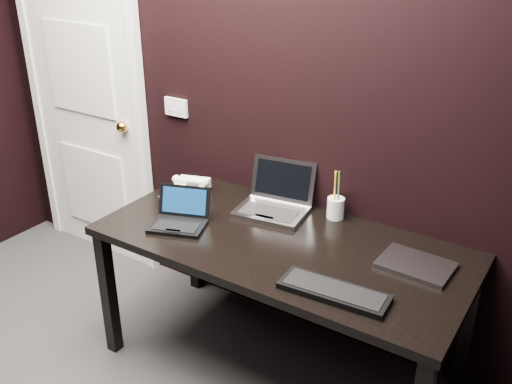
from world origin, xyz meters
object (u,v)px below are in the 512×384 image
Objects in this scene: desk at (281,255)px; desk_phone at (191,186)px; ext_keyboard at (334,291)px; door at (86,101)px; closed_laptop at (416,265)px; mobile_phone at (164,194)px; netbook at (180,219)px; silver_laptop at (274,203)px; pen_cup at (336,207)px.

desk is 7.91× the size of desk_phone.
ext_keyboard is 1.14m from desk_phone.
closed_laptop is (2.24, -0.26, -0.29)m from door.
ext_keyboard is 5.10× the size of mobile_phone.
desk_phone reaches higher than closed_laptop.
closed_laptop is 1.32m from mobile_phone.
netbook reaches higher than mobile_phone.
silver_laptop is 1.24× the size of closed_laptop.
ext_keyboard reaches higher than desk.
desk is at bearing -12.82° from door.
netbook is at bearing -34.83° from mobile_phone.
door is 1.26× the size of desk.
ext_keyboard is at bearing -14.42° from mobile_phone.
mobile_phone is at bearing 177.06° from desk.
mobile_phone is (-1.12, 0.29, 0.02)m from ext_keyboard.
desk_phone reaches higher than mobile_phone.
mobile_phone is (-0.06, -0.14, -0.01)m from desk_phone.
desk is 0.70m from desk_phone.
mobile_phone reaches higher than closed_laptop.
ext_keyboard is 1.79× the size of pen_cup.
closed_laptop is at bearing -9.20° from silver_laptop.
ext_keyboard is at bearing -22.31° from desk_phone.
silver_laptop is (0.30, 0.37, 0.01)m from netbook.
desk is 0.61m from closed_laptop.
desk_phone is 0.79m from pen_cup.
netbook is 0.48m from silver_laptop.
desk is 0.74m from mobile_phone.
pen_cup reaches higher than desk.
desk is 19.72× the size of mobile_phone.
netbook is 1.29× the size of pen_cup.
pen_cup reaches higher than mobile_phone.
silver_laptop is 4.39× the size of mobile_phone.
ext_keyboard is at bearing -64.58° from pen_cup.
netbook reaches higher than desk_phone.
mobile_phone is at bearing -159.96° from silver_laptop.
door is at bearing 167.18° from desk.
desk is (1.65, -0.38, -0.38)m from door.
closed_laptop is at bearing 60.99° from ext_keyboard.
desk is 3.87× the size of ext_keyboard.
closed_laptop is at bearing -24.96° from pen_cup.
silver_laptop is at bearing 127.24° from desk.
desk is 5.36× the size of netbook.
silver_laptop is at bearing 6.58° from desk_phone.
desk_phone is at bearing -173.42° from silver_laptop.
netbook is 0.84× the size of silver_laptop.
desk_phone is (-0.49, -0.06, -0.01)m from silver_laptop.
door is at bearing 159.80° from mobile_phone.
desk_phone is at bearing -11.12° from door.
desk is at bearing -2.94° from mobile_phone.
netbook is 1.10m from closed_laptop.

